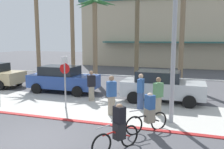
% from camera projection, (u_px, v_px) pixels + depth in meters
% --- Properties ---
extents(ground_plane, '(80.00, 80.00, 0.00)m').
position_uv_depth(ground_plane, '(118.00, 86.00, 17.54)').
color(ground_plane, '#4C4C51').
extents(sidewalk_strip, '(44.00, 4.00, 0.02)m').
position_uv_depth(sidewalk_strip, '(85.00, 107.00, 12.08)').
color(sidewalk_strip, beige).
rests_on(sidewalk_strip, ground).
extents(curb_paint, '(44.00, 0.24, 0.03)m').
position_uv_depth(curb_paint, '(66.00, 120.00, 10.20)').
color(curb_paint, maroon).
rests_on(curb_paint, ground).
extents(building_backdrop, '(22.09, 9.73, 8.40)m').
position_uv_depth(building_backdrop, '(170.00, 32.00, 31.41)').
color(building_backdrop, '#BCAD8E').
rests_on(building_backdrop, ground).
extents(rail_fence, '(24.08, 0.08, 1.04)m').
position_uv_depth(rail_fence, '(112.00, 78.00, 16.01)').
color(rail_fence, white).
rests_on(rail_fence, ground).
extents(stop_sign_bike_lane, '(0.52, 0.56, 2.56)m').
position_uv_depth(stop_sign_bike_lane, '(65.00, 75.00, 11.74)').
color(stop_sign_bike_lane, gray).
rests_on(stop_sign_bike_lane, ground).
extents(streetlight_curb, '(0.24, 2.54, 7.50)m').
position_uv_depth(streetlight_curb, '(174.00, 16.00, 9.02)').
color(streetlight_curb, '#9EA0A5').
rests_on(streetlight_curb, ground).
extents(palm_tree_0, '(3.32, 3.51, 8.66)m').
position_uv_depth(palm_tree_0, '(36.00, 2.00, 21.35)').
color(palm_tree_0, '#846B4C').
rests_on(palm_tree_0, ground).
extents(palm_tree_1, '(3.44, 3.19, 9.32)m').
position_uv_depth(palm_tree_1, '(72.00, 0.00, 21.07)').
color(palm_tree_1, '#846B4C').
rests_on(palm_tree_1, ground).
extents(palm_tree_2, '(3.18, 3.10, 6.40)m').
position_uv_depth(palm_tree_2, '(95.00, 21.00, 18.12)').
color(palm_tree_2, '#846B4C').
rests_on(palm_tree_2, ground).
extents(palm_tree_3, '(2.93, 2.99, 8.17)m').
position_uv_depth(palm_tree_3, '(138.00, 5.00, 19.46)').
color(palm_tree_3, brown).
rests_on(palm_tree_3, ground).
extents(car_blue_1, '(4.40, 2.02, 1.69)m').
position_uv_depth(car_blue_1, '(63.00, 79.00, 15.37)').
color(car_blue_1, '#284793').
rests_on(car_blue_1, ground).
extents(car_silver_2, '(4.40, 2.02, 1.69)m').
position_uv_depth(car_silver_2, '(162.00, 86.00, 13.06)').
color(car_silver_2, '#B2B7BC').
rests_on(car_silver_2, ground).
extents(cyclist_red_0, '(1.07, 1.54, 1.50)m').
position_uv_depth(cyclist_red_0, '(118.00, 129.00, 7.36)').
color(cyclist_red_0, black).
rests_on(cyclist_red_0, ground).
extents(cyclist_black_1, '(1.34, 1.32, 1.50)m').
position_uv_depth(cyclist_black_1, '(149.00, 113.00, 8.84)').
color(cyclist_black_1, black).
rests_on(cyclist_black_1, ground).
extents(pedestrian_0, '(0.47, 0.46, 1.69)m').
position_uv_depth(pedestrian_0, '(91.00, 87.00, 13.22)').
color(pedestrian_0, gray).
rests_on(pedestrian_0, ground).
extents(pedestrian_1, '(0.34, 0.41, 1.75)m').
position_uv_depth(pedestrian_1, '(141.00, 93.00, 11.65)').
color(pedestrian_1, '#384C7A').
rests_on(pedestrian_1, ground).
extents(pedestrian_2, '(0.45, 0.47, 1.73)m').
position_uv_depth(pedestrian_2, '(158.00, 98.00, 10.78)').
color(pedestrian_2, gray).
rests_on(pedestrian_2, ground).
extents(pedestrian_3, '(0.47, 0.45, 1.81)m').
position_uv_depth(pedestrian_3, '(111.00, 97.00, 10.74)').
color(pedestrian_3, gray).
rests_on(pedestrian_3, ground).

